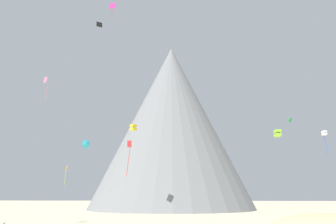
{
  "coord_description": "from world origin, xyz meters",
  "views": [
    {
      "loc": [
        3.78,
        -24.29,
        4.28
      ],
      "look_at": [
        -2.52,
        46.14,
        19.04
      ],
      "focal_mm": 41.6,
      "sensor_mm": 36.0,
      "label": 1
    }
  ],
  "objects_px": {
    "kite_gold_low": "(67,170)",
    "kite_white_mid": "(324,134)",
    "kite_black_high": "(99,25)",
    "kite_green_mid": "(290,120)",
    "kite_magenta_high": "(112,8)",
    "kite_yellow_mid": "(133,128)",
    "kite_cyan_low": "(86,144)",
    "rock_massif": "(170,132)",
    "kite_rainbow_mid": "(46,81)",
    "kite_red_low": "(129,151)",
    "kite_lime_low": "(278,133)"
  },
  "relations": [
    {
      "from": "rock_massif",
      "to": "kite_yellow_mid",
      "type": "bearing_deg",
      "value": -100.2
    },
    {
      "from": "kite_gold_low",
      "to": "kite_white_mid",
      "type": "height_order",
      "value": "kite_white_mid"
    },
    {
      "from": "kite_gold_low",
      "to": "kite_lime_low",
      "type": "height_order",
      "value": "kite_lime_low"
    },
    {
      "from": "kite_magenta_high",
      "to": "kite_cyan_low",
      "type": "distance_m",
      "value": 31.96
    },
    {
      "from": "kite_black_high",
      "to": "kite_gold_low",
      "type": "height_order",
      "value": "kite_black_high"
    },
    {
      "from": "kite_cyan_low",
      "to": "kite_red_low",
      "type": "bearing_deg",
      "value": -93.79
    },
    {
      "from": "kite_black_high",
      "to": "kite_green_mid",
      "type": "distance_m",
      "value": 43.59
    },
    {
      "from": "kite_green_mid",
      "to": "kite_magenta_high",
      "type": "xyz_separation_m",
      "value": [
        -31.01,
        -31.81,
        10.99
      ]
    },
    {
      "from": "kite_green_mid",
      "to": "kite_magenta_high",
      "type": "height_order",
      "value": "kite_magenta_high"
    },
    {
      "from": "kite_black_high",
      "to": "kite_lime_low",
      "type": "distance_m",
      "value": 35.51
    },
    {
      "from": "rock_massif",
      "to": "kite_white_mid",
      "type": "distance_m",
      "value": 45.98
    },
    {
      "from": "rock_massif",
      "to": "kite_gold_low",
      "type": "relative_size",
      "value": 14.08
    },
    {
      "from": "kite_magenta_high",
      "to": "kite_yellow_mid",
      "type": "relative_size",
      "value": 1.73
    },
    {
      "from": "kite_green_mid",
      "to": "kite_cyan_low",
      "type": "xyz_separation_m",
      "value": [
        -41.7,
        -6.56,
        -5.43
      ]
    },
    {
      "from": "kite_cyan_low",
      "to": "kite_yellow_mid",
      "type": "bearing_deg",
      "value": -36.04
    },
    {
      "from": "kite_red_low",
      "to": "rock_massif",
      "type": "bearing_deg",
      "value": 122.7
    },
    {
      "from": "kite_lime_low",
      "to": "kite_white_mid",
      "type": "height_order",
      "value": "kite_white_mid"
    },
    {
      "from": "kite_green_mid",
      "to": "kite_gold_low",
      "type": "relative_size",
      "value": 0.25
    },
    {
      "from": "kite_gold_low",
      "to": "kite_rainbow_mid",
      "type": "xyz_separation_m",
      "value": [
        -2.45,
        -6.73,
        16.21
      ]
    },
    {
      "from": "rock_massif",
      "to": "kite_white_mid",
      "type": "height_order",
      "value": "rock_massif"
    },
    {
      "from": "kite_magenta_high",
      "to": "kite_cyan_low",
      "type": "bearing_deg",
      "value": -19.82
    },
    {
      "from": "kite_yellow_mid",
      "to": "kite_cyan_low",
      "type": "bearing_deg",
      "value": 42.69
    },
    {
      "from": "kite_yellow_mid",
      "to": "kite_rainbow_mid",
      "type": "distance_m",
      "value": 19.1
    },
    {
      "from": "kite_red_low",
      "to": "kite_gold_low",
      "type": "height_order",
      "value": "kite_red_low"
    },
    {
      "from": "kite_black_high",
      "to": "kite_green_mid",
      "type": "height_order",
      "value": "kite_black_high"
    },
    {
      "from": "rock_massif",
      "to": "kite_magenta_high",
      "type": "bearing_deg",
      "value": -93.97
    },
    {
      "from": "kite_white_mid",
      "to": "kite_black_high",
      "type": "bearing_deg",
      "value": 176.73
    },
    {
      "from": "kite_magenta_high",
      "to": "kite_white_mid",
      "type": "bearing_deg",
      "value": -102.51
    },
    {
      "from": "kite_red_low",
      "to": "kite_gold_low",
      "type": "distance_m",
      "value": 21.18
    },
    {
      "from": "kite_gold_low",
      "to": "kite_white_mid",
      "type": "distance_m",
      "value": 48.65
    },
    {
      "from": "rock_massif",
      "to": "kite_black_high",
      "type": "bearing_deg",
      "value": -101.92
    },
    {
      "from": "kite_gold_low",
      "to": "kite_yellow_mid",
      "type": "xyz_separation_m",
      "value": [
        12.72,
        1.96,
        8.51
      ]
    },
    {
      "from": "rock_massif",
      "to": "kite_black_high",
      "type": "height_order",
      "value": "rock_massif"
    },
    {
      "from": "kite_lime_low",
      "to": "kite_yellow_mid",
      "type": "distance_m",
      "value": 29.81
    },
    {
      "from": "kite_yellow_mid",
      "to": "kite_rainbow_mid",
      "type": "xyz_separation_m",
      "value": [
        -15.17,
        -8.69,
        7.7
      ]
    },
    {
      "from": "kite_black_high",
      "to": "kite_magenta_high",
      "type": "xyz_separation_m",
      "value": [
        5.14,
        -11.85,
        -2.98
      ]
    },
    {
      "from": "kite_cyan_low",
      "to": "kite_rainbow_mid",
      "type": "height_order",
      "value": "kite_rainbow_mid"
    },
    {
      "from": "rock_massif",
      "to": "kite_red_low",
      "type": "bearing_deg",
      "value": -93.39
    },
    {
      "from": "kite_black_high",
      "to": "kite_magenta_high",
      "type": "distance_m",
      "value": 13.25
    },
    {
      "from": "kite_cyan_low",
      "to": "kite_gold_low",
      "type": "height_order",
      "value": "kite_cyan_low"
    },
    {
      "from": "rock_massif",
      "to": "kite_green_mid",
      "type": "xyz_separation_m",
      "value": [
        27.27,
        -22.08,
        -1.25
      ]
    },
    {
      "from": "kite_cyan_low",
      "to": "kite_rainbow_mid",
      "type": "xyz_separation_m",
      "value": [
        -5.77,
        -8.01,
        11.04
      ]
    },
    {
      "from": "rock_massif",
      "to": "kite_red_low",
      "type": "xyz_separation_m",
      "value": [
        -2.64,
        -44.63,
        -9.85
      ]
    },
    {
      "from": "kite_red_low",
      "to": "kite_cyan_low",
      "type": "xyz_separation_m",
      "value": [
        -11.79,
        15.99,
        3.17
      ]
    },
    {
      "from": "kite_white_mid",
      "to": "kite_green_mid",
      "type": "bearing_deg",
      "value": 89.8
    },
    {
      "from": "kite_red_low",
      "to": "kite_rainbow_mid",
      "type": "distance_m",
      "value": 23.95
    },
    {
      "from": "kite_red_low",
      "to": "kite_lime_low",
      "type": "height_order",
      "value": "kite_lime_low"
    },
    {
      "from": "kite_white_mid",
      "to": "kite_cyan_low",
      "type": "bearing_deg",
      "value": 158.34
    },
    {
      "from": "rock_massif",
      "to": "kite_rainbow_mid",
      "type": "distance_m",
      "value": 42.08
    },
    {
      "from": "kite_green_mid",
      "to": "kite_lime_low",
      "type": "bearing_deg",
      "value": -104.36
    }
  ]
}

